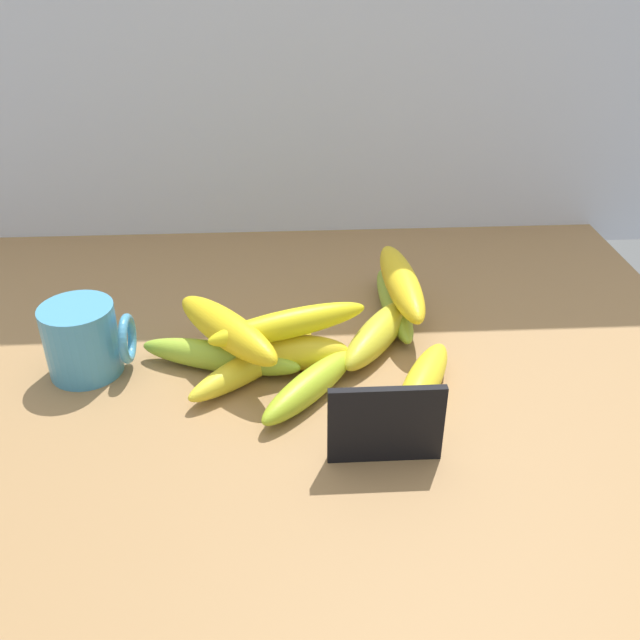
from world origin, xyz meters
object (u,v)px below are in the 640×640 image
banana_1 (310,386)px  banana_9 (401,282)px  coffee_mug (84,340)px  banana_3 (284,353)px  banana_4 (423,381)px  banana_0 (394,304)px  banana_8 (227,329)px  chalkboard_sign (386,427)px  banana_2 (254,364)px  banana_5 (220,357)px  banana_7 (289,324)px  banana_6 (378,333)px

banana_1 → banana_9: bearing=53.4°
coffee_mug → banana_3: 22.47cm
coffee_mug → banana_1: bearing=-14.7°
banana_3 → banana_1: bearing=-64.2°
banana_1 → banana_4: banana_4 is taller
banana_1 → banana_0: bearing=56.1°
banana_0 → banana_1: (-11.72, -17.41, 0.07)cm
banana_1 → banana_4: size_ratio=1.04×
banana_9 → banana_8: bearing=-153.4°
chalkboard_sign → banana_4: (5.58, 9.83, -2.03)cm
banana_2 → banana_5: (-3.92, 1.58, 0.09)cm
banana_4 → banana_8: 22.43cm
chalkboard_sign → banana_9: 27.09cm
banana_7 → chalkboard_sign: bearing=-61.1°
chalkboard_sign → banana_8: bearing=135.0°
banana_3 → banana_9: size_ratio=0.75×
chalkboard_sign → banana_2: size_ratio=0.60×
coffee_mug → banana_6: (33.79, 3.03, -2.23)cm
banana_4 → banana_9: bearing=89.9°
banana_3 → banana_4: banana_3 is taller
banana_6 → banana_8: (-17.66, -3.79, 3.55)cm
banana_0 → banana_6: 8.37cm
coffee_mug → banana_2: coffee_mug is taller
banana_1 → banana_5: 11.80cm
banana_9 → chalkboard_sign: bearing=-101.9°
chalkboard_sign → banana_1: size_ratio=0.70×
banana_2 → banana_7: size_ratio=0.97×
coffee_mug → banana_8: bearing=-2.7°
banana_9 → banana_5: bearing=-155.0°
banana_6 → banana_7: bearing=-161.0°
banana_0 → banana_9: size_ratio=0.95×
chalkboard_sign → coffee_mug: 35.89cm
chalkboard_sign → banana_5: 23.30cm
chalkboard_sign → banana_2: chalkboard_sign is taller
banana_4 → banana_6: banana_6 is taller
banana_0 → banana_6: banana_6 is taller
banana_1 → banana_8: size_ratio=0.90×
banana_2 → banana_4: 19.02cm
banana_5 → banana_8: banana_8 is taller
banana_1 → banana_2: size_ratio=0.86×
banana_8 → banana_5: bearing=166.7°
banana_7 → banana_9: (14.36, 10.60, -0.68)cm
banana_0 → banana_4: (0.55, -17.49, 0.21)cm
banana_4 → banana_1: bearing=179.6°
banana_4 → banana_0: bearing=91.8°
banana_1 → banana_2: bearing=143.8°
banana_4 → banana_9: size_ratio=0.76×
banana_1 → banana_4: (12.27, -0.08, 0.14)cm
banana_5 → banana_7: banana_7 is taller
banana_2 → banana_0: bearing=35.8°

